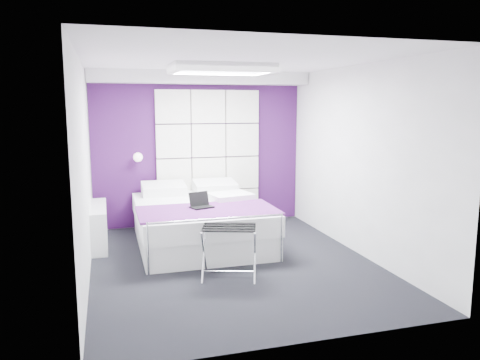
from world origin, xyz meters
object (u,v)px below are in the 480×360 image
at_px(radiator, 99,226).
at_px(nightstand, 166,194).
at_px(wall_lamp, 138,157).
at_px(laptop, 201,204).
at_px(luggage_rack, 229,252).
at_px(bed, 200,221).

xyz_separation_m(radiator, nightstand, (1.08, 0.72, 0.29)).
distance_m(wall_lamp, radiator, 1.35).
bearing_deg(radiator, laptop, -27.32).
xyz_separation_m(luggage_rack, laptop, (-0.13, 1.06, 0.39)).
xyz_separation_m(wall_lamp, laptop, (0.75, -1.48, -0.52)).
xyz_separation_m(wall_lamp, bed, (0.81, -1.05, -0.88)).
bearing_deg(luggage_rack, laptop, 115.08).
bearing_deg(bed, nightstand, 109.87).
bearing_deg(wall_lamp, laptop, -63.10).
distance_m(bed, nightstand, 1.11).
height_order(wall_lamp, laptop, wall_lamp).
height_order(wall_lamp, luggage_rack, wall_lamp).
bearing_deg(nightstand, wall_lamp, 174.79).
bearing_deg(nightstand, radiator, -146.29).
distance_m(bed, laptop, 0.56).
bearing_deg(wall_lamp, nightstand, -5.21).
bearing_deg(laptop, bed, 63.96).
bearing_deg(nightstand, luggage_rack, -80.07).
distance_m(nightstand, laptop, 1.48).
bearing_deg(wall_lamp, radiator, -130.10).
height_order(wall_lamp, radiator, wall_lamp).
height_order(bed, luggage_rack, bed).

